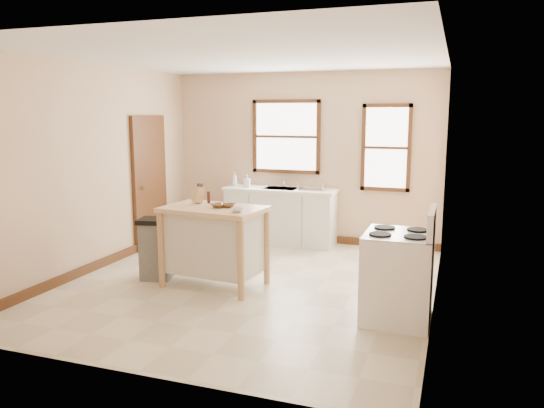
# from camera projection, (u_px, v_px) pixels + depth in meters

# --- Properties ---
(floor) EXTENTS (5.00, 5.00, 0.00)m
(floor) POSITION_uv_depth(u_px,v_px,m) (248.00, 284.00, 6.71)
(floor) COLOR beige
(floor) RESTS_ON ground
(ceiling) EXTENTS (5.00, 5.00, 0.00)m
(ceiling) POSITION_uv_depth(u_px,v_px,m) (247.00, 56.00, 6.24)
(ceiling) COLOR white
(ceiling) RESTS_ON ground
(wall_back) EXTENTS (4.50, 0.04, 2.80)m
(wall_back) POSITION_uv_depth(u_px,v_px,m) (304.00, 158.00, 8.80)
(wall_back) COLOR #D6B18D
(wall_back) RESTS_ON ground
(wall_left) EXTENTS (0.04, 5.00, 2.80)m
(wall_left) POSITION_uv_depth(u_px,v_px,m) (94.00, 168.00, 7.21)
(wall_left) COLOR #D6B18D
(wall_left) RESTS_ON ground
(wall_right) EXTENTS (0.04, 5.00, 2.80)m
(wall_right) POSITION_uv_depth(u_px,v_px,m) (440.00, 182.00, 5.75)
(wall_right) COLOR #D6B18D
(wall_right) RESTS_ON ground
(window_main) EXTENTS (1.17, 0.06, 1.22)m
(window_main) POSITION_uv_depth(u_px,v_px,m) (286.00, 137.00, 8.82)
(window_main) COLOR #361D0E
(window_main) RESTS_ON wall_back
(window_side) EXTENTS (0.77, 0.06, 1.37)m
(window_side) POSITION_uv_depth(u_px,v_px,m) (386.00, 148.00, 8.31)
(window_side) COLOR #361D0E
(window_side) RESTS_ON wall_back
(door_left) EXTENTS (0.06, 0.90, 2.10)m
(door_left) POSITION_uv_depth(u_px,v_px,m) (150.00, 182.00, 8.47)
(door_left) COLOR #361D0E
(door_left) RESTS_ON ground
(baseboard_back) EXTENTS (4.50, 0.04, 0.12)m
(baseboard_back) POSITION_uv_depth(u_px,v_px,m) (302.00, 237.00, 9.00)
(baseboard_back) COLOR #361D0E
(baseboard_back) RESTS_ON ground
(baseboard_left) EXTENTS (0.04, 5.00, 0.12)m
(baseboard_left) POSITION_uv_depth(u_px,v_px,m) (101.00, 263.00, 7.43)
(baseboard_left) COLOR #361D0E
(baseboard_left) RESTS_ON ground
(sink_counter) EXTENTS (1.86, 0.62, 0.92)m
(sink_counter) POSITION_uv_depth(u_px,v_px,m) (281.00, 216.00, 8.78)
(sink_counter) COLOR white
(sink_counter) RESTS_ON ground
(faucet) EXTENTS (0.03, 0.03, 0.22)m
(faucet) POSITION_uv_depth(u_px,v_px,m) (284.00, 180.00, 8.85)
(faucet) COLOR silver
(faucet) RESTS_ON sink_counter
(soap_bottle_a) EXTENTS (0.10, 0.10, 0.24)m
(soap_bottle_a) POSITION_uv_depth(u_px,v_px,m) (234.00, 179.00, 8.95)
(soap_bottle_a) COLOR #B2B2B2
(soap_bottle_a) RESTS_ON sink_counter
(soap_bottle_b) EXTENTS (0.10, 0.11, 0.21)m
(soap_bottle_b) POSITION_uv_depth(u_px,v_px,m) (247.00, 181.00, 8.80)
(soap_bottle_b) COLOR #B2B2B2
(soap_bottle_b) RESTS_ON sink_counter
(dish_rack) EXTENTS (0.45, 0.35, 0.11)m
(dish_rack) POSITION_uv_depth(u_px,v_px,m) (313.00, 187.00, 8.46)
(dish_rack) COLOR silver
(dish_rack) RESTS_ON sink_counter
(kitchen_island) EXTENTS (1.30, 0.90, 1.00)m
(kitchen_island) POSITION_uv_depth(u_px,v_px,m) (214.00, 247.00, 6.58)
(kitchen_island) COLOR #F3CB8F
(kitchen_island) RESTS_ON ground
(knife_block) EXTENTS (0.13, 0.13, 0.20)m
(knife_block) POSITION_uv_depth(u_px,v_px,m) (198.00, 195.00, 6.77)
(knife_block) COLOR tan
(knife_block) RESTS_ON kitchen_island
(pepper_grinder) EXTENTS (0.06, 0.06, 0.15)m
(pepper_grinder) POSITION_uv_depth(u_px,v_px,m) (209.00, 197.00, 6.77)
(pepper_grinder) COLOR #421C11
(pepper_grinder) RESTS_ON kitchen_island
(bowl_a) EXTENTS (0.25, 0.25, 0.05)m
(bowl_a) POSITION_uv_depth(u_px,v_px,m) (219.00, 205.00, 6.47)
(bowl_a) COLOR brown
(bowl_a) RESTS_ON kitchen_island
(bowl_b) EXTENTS (0.19, 0.19, 0.04)m
(bowl_b) POSITION_uv_depth(u_px,v_px,m) (229.00, 205.00, 6.48)
(bowl_b) COLOR brown
(bowl_b) RESTS_ON kitchen_island
(bowl_c) EXTENTS (0.15, 0.15, 0.05)m
(bowl_c) POSITION_uv_depth(u_px,v_px,m) (237.00, 210.00, 6.16)
(bowl_c) COLOR white
(bowl_c) RESTS_ON kitchen_island
(trash_bin) EXTENTS (0.48, 0.43, 0.80)m
(trash_bin) POSITION_uv_depth(u_px,v_px,m) (156.00, 249.00, 6.87)
(trash_bin) COLOR gray
(trash_bin) RESTS_ON ground
(gas_stove) EXTENTS (0.74, 0.76, 1.20)m
(gas_stove) POSITION_uv_depth(u_px,v_px,m) (398.00, 264.00, 5.46)
(gas_stove) COLOR white
(gas_stove) RESTS_ON ground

